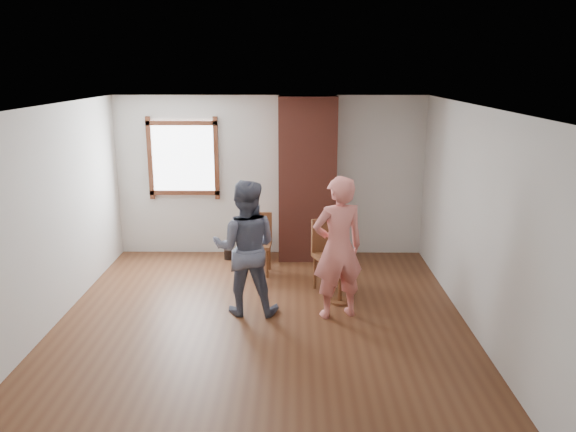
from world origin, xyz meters
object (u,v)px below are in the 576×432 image
object	(u,v)px
side_table	(340,274)
man	(245,248)
stoneware_crock	(257,247)
dining_chair_right	(331,251)
person_pink	(338,248)
dining_chair_left	(257,240)

from	to	relation	value
side_table	man	size ratio (longest dim) A/B	0.35
stoneware_crock	dining_chair_right	xyz separation A→B (m)	(1.12, -1.27, 0.35)
man	person_pink	world-z (taller)	person_pink
dining_chair_left	man	size ratio (longest dim) A/B	0.53
dining_chair_left	side_table	distance (m)	1.63
man	dining_chair_right	bearing A→B (deg)	-143.18
dining_chair_left	person_pink	xyz separation A→B (m)	(1.09, -1.55, 0.38)
stoneware_crock	dining_chair_right	bearing A→B (deg)	-48.65
dining_chair_left	man	xyz separation A→B (m)	(-0.05, -1.45, 0.35)
dining_chair_right	man	xyz separation A→B (m)	(-1.11, -0.76, 0.29)
dining_chair_left	dining_chair_right	size ratio (longest dim) A/B	0.91
dining_chair_right	person_pink	bearing A→B (deg)	-109.98
dining_chair_left	stoneware_crock	bearing A→B (deg)	98.20
stoneware_crock	person_pink	bearing A→B (deg)	-61.78
man	person_pink	bearing A→B (deg)	177.17
dining_chair_right	man	size ratio (longest dim) A/B	0.59
side_table	man	distance (m)	1.33
stoneware_crock	side_table	xyz separation A→B (m)	(1.22, -1.72, 0.19)
dining_chair_right	man	distance (m)	1.38
dining_chair_right	person_pink	distance (m)	0.93
stoneware_crock	man	xyz separation A→B (m)	(0.01, -2.03, 0.64)
dining_chair_right	side_table	distance (m)	0.49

